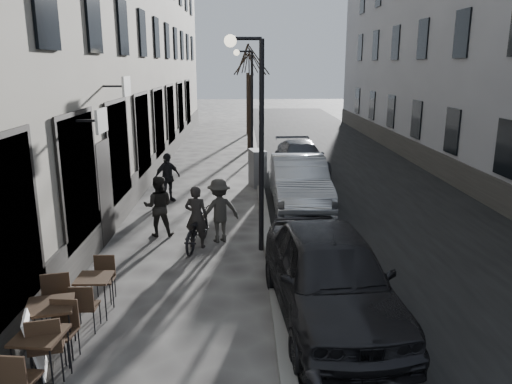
{
  "coord_description": "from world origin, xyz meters",
  "views": [
    {
      "loc": [
        -0.43,
        -5.57,
        4.46
      ],
      "look_at": [
        -0.16,
        4.74,
        1.8
      ],
      "focal_mm": 35.0,
      "sensor_mm": 36.0,
      "label": 1
    }
  ],
  "objects_px": {
    "car_mid": "(299,182)",
    "car_far": "(301,157)",
    "pedestrian_near": "(158,206)",
    "tree_far": "(248,60)",
    "bistro_set_c": "(95,292)",
    "bicycle": "(197,228)",
    "car_near": "(330,275)",
    "streetlamp_near": "(254,122)",
    "streetlamp_far": "(248,92)",
    "sign_board": "(37,352)",
    "bistro_set_b": "(52,324)",
    "pedestrian_mid": "(219,210)",
    "utility_cabinet": "(257,168)",
    "tree_near": "(249,60)",
    "bistro_set_a": "(42,354)",
    "pedestrian_far": "(167,177)"
  },
  "relations": [
    {
      "from": "car_mid",
      "to": "car_far",
      "type": "distance_m",
      "value": 5.16
    },
    {
      "from": "pedestrian_near",
      "to": "car_mid",
      "type": "relative_size",
      "value": 0.34
    },
    {
      "from": "tree_far",
      "to": "bistro_set_c",
      "type": "xyz_separation_m",
      "value": [
        -3.04,
        -24.19,
        -4.22
      ]
    },
    {
      "from": "bicycle",
      "to": "tree_far",
      "type": "bearing_deg",
      "value": -83.13
    },
    {
      "from": "car_near",
      "to": "car_mid",
      "type": "relative_size",
      "value": 1.01
    },
    {
      "from": "bistro_set_c",
      "to": "car_near",
      "type": "bearing_deg",
      "value": -2.98
    },
    {
      "from": "streetlamp_near",
      "to": "car_far",
      "type": "height_order",
      "value": "streetlamp_near"
    },
    {
      "from": "bicycle",
      "to": "streetlamp_far",
      "type": "bearing_deg",
      "value": -85.92
    },
    {
      "from": "sign_board",
      "to": "bicycle",
      "type": "relative_size",
      "value": 0.53
    },
    {
      "from": "bistro_set_b",
      "to": "pedestrian_near",
      "type": "bearing_deg",
      "value": 68.0
    },
    {
      "from": "pedestrian_near",
      "to": "car_mid",
      "type": "distance_m",
      "value": 4.88
    },
    {
      "from": "tree_far",
      "to": "car_far",
      "type": "xyz_separation_m",
      "value": [
        2.09,
        -11.99,
        -4.02
      ]
    },
    {
      "from": "streetlamp_near",
      "to": "car_near",
      "type": "relative_size",
      "value": 1.05
    },
    {
      "from": "bistro_set_c",
      "to": "pedestrian_near",
      "type": "height_order",
      "value": "pedestrian_near"
    },
    {
      "from": "bicycle",
      "to": "pedestrian_mid",
      "type": "bearing_deg",
      "value": -132.94
    },
    {
      "from": "pedestrian_mid",
      "to": "car_near",
      "type": "xyz_separation_m",
      "value": [
        2.14,
        -4.07,
        -0.0
      ]
    },
    {
      "from": "car_near",
      "to": "car_far",
      "type": "xyz_separation_m",
      "value": [
        0.9,
        12.44,
        -0.19
      ]
    },
    {
      "from": "bistro_set_b",
      "to": "pedestrian_mid",
      "type": "height_order",
      "value": "pedestrian_mid"
    },
    {
      "from": "utility_cabinet",
      "to": "pedestrian_near",
      "type": "bearing_deg",
      "value": -128.95
    },
    {
      "from": "tree_near",
      "to": "bistro_set_a",
      "type": "distance_m",
      "value": 20.92
    },
    {
      "from": "bicycle",
      "to": "pedestrian_mid",
      "type": "height_order",
      "value": "pedestrian_mid"
    },
    {
      "from": "streetlamp_near",
      "to": "bistro_set_c",
      "type": "distance_m",
      "value": 5.13
    },
    {
      "from": "utility_cabinet",
      "to": "pedestrian_mid",
      "type": "xyz_separation_m",
      "value": [
        -1.15,
        -6.0,
        0.14
      ]
    },
    {
      "from": "pedestrian_mid",
      "to": "bistro_set_c",
      "type": "bearing_deg",
      "value": 38.49
    },
    {
      "from": "tree_far",
      "to": "pedestrian_mid",
      "type": "distance_m",
      "value": 20.73
    },
    {
      "from": "tree_near",
      "to": "pedestrian_mid",
      "type": "distance_m",
      "value": 14.89
    },
    {
      "from": "bistro_set_c",
      "to": "car_far",
      "type": "relative_size",
      "value": 0.33
    },
    {
      "from": "bistro_set_a",
      "to": "pedestrian_far",
      "type": "bearing_deg",
      "value": 93.83
    },
    {
      "from": "tree_near",
      "to": "car_far",
      "type": "height_order",
      "value": "tree_near"
    },
    {
      "from": "bistro_set_b",
      "to": "bicycle",
      "type": "bearing_deg",
      "value": 54.35
    },
    {
      "from": "bistro_set_b",
      "to": "utility_cabinet",
      "type": "height_order",
      "value": "utility_cabinet"
    },
    {
      "from": "bistro_set_c",
      "to": "pedestrian_far",
      "type": "distance_m",
      "value": 7.77
    },
    {
      "from": "tree_near",
      "to": "bistro_set_a",
      "type": "bearing_deg",
      "value": -98.97
    },
    {
      "from": "pedestrian_mid",
      "to": "bistro_set_a",
      "type": "bearing_deg",
      "value": 46.24
    },
    {
      "from": "streetlamp_far",
      "to": "pedestrian_near",
      "type": "height_order",
      "value": "streetlamp_far"
    },
    {
      "from": "bistro_set_a",
      "to": "car_mid",
      "type": "bearing_deg",
      "value": 68.93
    },
    {
      "from": "tree_far",
      "to": "pedestrian_near",
      "type": "distance_m",
      "value": 20.39
    },
    {
      "from": "bistro_set_c",
      "to": "car_mid",
      "type": "height_order",
      "value": "car_mid"
    },
    {
      "from": "tree_far",
      "to": "utility_cabinet",
      "type": "xyz_separation_m",
      "value": [
        0.2,
        -14.36,
        -3.98
      ]
    },
    {
      "from": "bicycle",
      "to": "car_near",
      "type": "height_order",
      "value": "car_near"
    },
    {
      "from": "bicycle",
      "to": "car_near",
      "type": "bearing_deg",
      "value": 137.28
    },
    {
      "from": "bistro_set_b",
      "to": "utility_cabinet",
      "type": "bearing_deg",
      "value": 58.04
    },
    {
      "from": "tree_near",
      "to": "bistro_set_a",
      "type": "xyz_separation_m",
      "value": [
        -3.2,
        -20.25,
        -4.18
      ]
    },
    {
      "from": "car_far",
      "to": "pedestrian_near",
      "type": "bearing_deg",
      "value": -125.34
    },
    {
      "from": "sign_board",
      "to": "utility_cabinet",
      "type": "distance_m",
      "value": 12.21
    },
    {
      "from": "streetlamp_near",
      "to": "pedestrian_near",
      "type": "distance_m",
      "value": 3.62
    },
    {
      "from": "bicycle",
      "to": "car_near",
      "type": "relative_size",
      "value": 0.38
    },
    {
      "from": "pedestrian_mid",
      "to": "utility_cabinet",
      "type": "bearing_deg",
      "value": -123.75
    },
    {
      "from": "bicycle",
      "to": "streetlamp_near",
      "type": "bearing_deg",
      "value": -178.69
    },
    {
      "from": "pedestrian_far",
      "to": "car_near",
      "type": "xyz_separation_m",
      "value": [
        4.03,
        -8.0,
        0.01
      ]
    }
  ]
}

